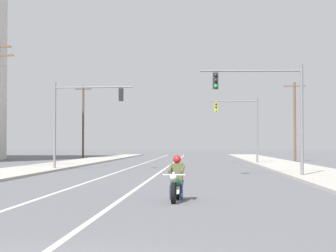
# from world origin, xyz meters

# --- Properties ---
(lane_stripe_center) EXTENTS (0.16, 100.00, 0.01)m
(lane_stripe_center) POSITION_xyz_m (-0.24, 45.00, 0.00)
(lane_stripe_center) COLOR beige
(lane_stripe_center) RESTS_ON ground
(lane_stripe_left) EXTENTS (0.16, 100.00, 0.01)m
(lane_stripe_left) POSITION_xyz_m (-3.01, 45.00, 0.00)
(lane_stripe_left) COLOR beige
(lane_stripe_left) RESTS_ON ground
(sidewalk_kerb_right) EXTENTS (4.40, 110.00, 0.14)m
(sidewalk_kerb_right) POSITION_xyz_m (9.42, 40.00, 0.07)
(sidewalk_kerb_right) COLOR #ADA89E
(sidewalk_kerb_right) RESTS_ON ground
(sidewalk_kerb_left) EXTENTS (4.40, 110.00, 0.14)m
(sidewalk_kerb_left) POSITION_xyz_m (-9.42, 40.00, 0.07)
(sidewalk_kerb_left) COLOR #ADA89E
(sidewalk_kerb_left) RESTS_ON ground
(motorcycle_with_rider) EXTENTS (0.70, 2.19, 1.46)m
(motorcycle_with_rider) POSITION_xyz_m (1.60, 11.25, 0.59)
(motorcycle_with_rider) COLOR black
(motorcycle_with_rider) RESTS_ON ground
(traffic_signal_near_right) EXTENTS (5.64, 0.55, 6.20)m
(traffic_signal_near_right) POSITION_xyz_m (6.29, 25.45, 4.14)
(traffic_signal_near_right) COLOR slate
(traffic_signal_near_right) RESTS_ON ground
(traffic_signal_near_left) EXTENTS (5.71, 0.53, 6.20)m
(traffic_signal_near_left) POSITION_xyz_m (-6.28, 34.54, 4.15)
(traffic_signal_near_left) COLOR slate
(traffic_signal_near_left) RESTS_ON ground
(traffic_signal_mid_right) EXTENTS (4.56, 0.48, 6.20)m
(traffic_signal_mid_right) POSITION_xyz_m (6.41, 48.97, 4.08)
(traffic_signal_mid_right) COLOR slate
(traffic_signal_mid_right) RESTS_ON ground
(utility_pole_right_far) EXTENTS (2.34, 0.26, 8.26)m
(utility_pole_right_far) POSITION_xyz_m (12.20, 55.53, 4.35)
(utility_pole_right_far) COLOR brown
(utility_pole_right_far) RESTS_ON ground
(utility_pole_left_far) EXTENTS (2.07, 0.26, 9.28)m
(utility_pole_left_far) POSITION_xyz_m (-12.48, 68.83, 4.84)
(utility_pole_left_far) COLOR #4C3828
(utility_pole_left_far) RESTS_ON ground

